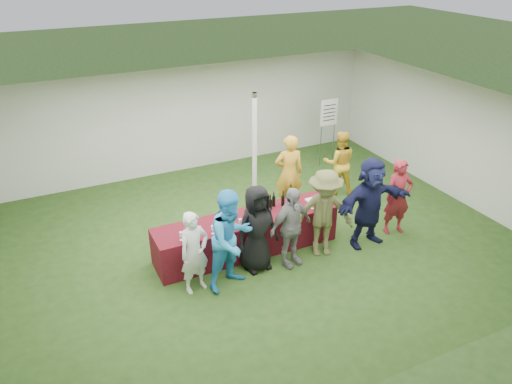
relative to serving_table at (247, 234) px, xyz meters
name	(u,v)px	position (x,y,z in m)	size (l,w,h in m)	color
ground	(258,240)	(0.36, 0.25, -0.38)	(60.00, 60.00, 0.00)	#284719
tent	(255,154)	(0.86, 1.45, 0.98)	(10.00, 10.00, 10.00)	white
serving_table	(247,234)	(0.00, 0.00, 0.00)	(3.60, 0.80, 0.75)	maroon
wine_bottles	(270,203)	(0.56, 0.14, 0.50)	(0.58, 0.16, 0.32)	black
wine_glasses	(231,223)	(-0.42, -0.25, 0.49)	(2.74, 0.12, 0.16)	silver
water_bottle	(249,210)	(0.09, 0.08, 0.48)	(0.07, 0.07, 0.23)	silver
bar_towel	(312,200)	(1.48, 0.05, 0.39)	(0.25, 0.18, 0.03)	white
dump_bucket	(322,202)	(1.54, -0.22, 0.46)	(0.23, 0.23, 0.18)	slate
wine_list_sign	(329,117)	(3.70, 2.93, 0.94)	(0.50, 0.03, 1.80)	slate
staff_pourer	(289,173)	(1.57, 1.18, 0.50)	(0.64, 0.42, 1.75)	gold
staff_back	(339,163)	(3.02, 1.37, 0.40)	(0.76, 0.59, 1.56)	gold
customer_0	(194,253)	(-1.29, -0.71, 0.38)	(0.55, 0.36, 1.51)	silver
customer_1	(232,240)	(-0.67, -0.85, 0.55)	(0.90, 0.70, 1.84)	#2A95D9
customer_2	(257,229)	(-0.06, -0.58, 0.46)	(0.82, 0.53, 1.67)	black
customer_3	(291,227)	(0.55, -0.74, 0.42)	(0.93, 0.39, 1.58)	gray
customer_4	(324,214)	(1.27, -0.71, 0.51)	(1.14, 0.66, 1.77)	brown
customer_5	(370,202)	(2.27, -0.77, 0.55)	(1.71, 0.55, 1.85)	#15173B
customer_6	(398,197)	(3.08, -0.66, 0.43)	(0.59, 0.39, 1.61)	maroon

